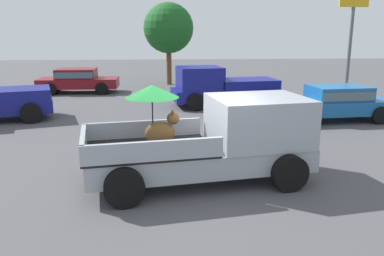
{
  "coord_description": "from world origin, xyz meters",
  "views": [
    {
      "loc": [
        -0.77,
        -8.48,
        3.36
      ],
      "look_at": [
        -0.11,
        0.65,
        1.1
      ],
      "focal_mm": 36.92,
      "sensor_mm": 36.0,
      "label": 1
    }
  ],
  "objects_px": {
    "pickup_truck_far": "(221,87)",
    "pickup_truck_main": "(218,139)",
    "parked_sedan_near": "(336,101)",
    "parked_sedan_far": "(78,79)",
    "motel_sign": "(352,22)"
  },
  "relations": [
    {
      "from": "parked_sedan_far",
      "to": "pickup_truck_main",
      "type": "bearing_deg",
      "value": -67.16
    },
    {
      "from": "pickup_truck_far",
      "to": "parked_sedan_near",
      "type": "relative_size",
      "value": 1.13
    },
    {
      "from": "pickup_truck_main",
      "to": "parked_sedan_far",
      "type": "distance_m",
      "value": 14.95
    },
    {
      "from": "pickup_truck_far",
      "to": "motel_sign",
      "type": "distance_m",
      "value": 6.98
    },
    {
      "from": "pickup_truck_main",
      "to": "pickup_truck_far",
      "type": "distance_m",
      "value": 9.32
    },
    {
      "from": "pickup_truck_far",
      "to": "parked_sedan_far",
      "type": "height_order",
      "value": "pickup_truck_far"
    },
    {
      "from": "parked_sedan_far",
      "to": "motel_sign",
      "type": "relative_size",
      "value": 0.81
    },
    {
      "from": "pickup_truck_main",
      "to": "parked_sedan_far",
      "type": "height_order",
      "value": "pickup_truck_main"
    },
    {
      "from": "parked_sedan_near",
      "to": "parked_sedan_far",
      "type": "relative_size",
      "value": 1.03
    },
    {
      "from": "parked_sedan_far",
      "to": "parked_sedan_near",
      "type": "bearing_deg",
      "value": -35.25
    },
    {
      "from": "parked_sedan_near",
      "to": "motel_sign",
      "type": "relative_size",
      "value": 0.83
    },
    {
      "from": "pickup_truck_far",
      "to": "motel_sign",
      "type": "xyz_separation_m",
      "value": [
        6.3,
        0.84,
        2.87
      ]
    },
    {
      "from": "pickup_truck_far",
      "to": "pickup_truck_main",
      "type": "bearing_deg",
      "value": 73.67
    },
    {
      "from": "pickup_truck_main",
      "to": "pickup_truck_far",
      "type": "relative_size",
      "value": 1.06
    },
    {
      "from": "motel_sign",
      "to": "pickup_truck_far",
      "type": "bearing_deg",
      "value": -172.43
    }
  ]
}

